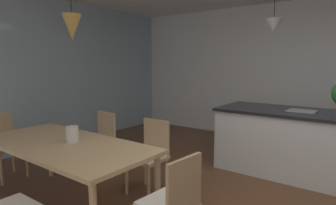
{
  "coord_description": "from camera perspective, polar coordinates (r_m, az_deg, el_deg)",
  "views": [
    {
      "loc": [
        0.8,
        -2.56,
        1.55
      ],
      "look_at": [
        -1.1,
        -0.01,
        1.11
      ],
      "focal_mm": 30.52,
      "sensor_mm": 36.0,
      "label": 1
    }
  ],
  "objects": [
    {
      "name": "dining_table",
      "position": [
        3.23,
        -20.01,
        -8.58
      ],
      "size": [
        2.05,
        0.94,
        0.72
      ],
      "color": "tan",
      "rests_on": "ground_plane"
    },
    {
      "name": "chair_kitchen_end",
      "position": [
        2.33,
        0.61,
        -19.59
      ],
      "size": [
        0.43,
        0.43,
        0.87
      ],
      "color": "tan",
      "rests_on": "ground_plane"
    },
    {
      "name": "chair_far_left",
      "position": [
        4.11,
        -13.6,
        -7.52
      ],
      "size": [
        0.43,
        0.43,
        0.87
      ],
      "color": "tan",
      "rests_on": "ground_plane"
    },
    {
      "name": "kitchen_island",
      "position": [
        4.37,
        24.81,
        -7.3
      ],
      "size": [
        2.22,
        0.95,
        0.91
      ],
      "color": "silver",
      "rests_on": "ground_plane"
    },
    {
      "name": "chair_far_right",
      "position": [
        3.48,
        -3.71,
        -10.15
      ],
      "size": [
        0.4,
        0.4,
        0.87
      ],
      "color": "tan",
      "rests_on": "ground_plane"
    },
    {
      "name": "chair_window_end",
      "position": [
        4.48,
        -29.89,
        -7.1
      ],
      "size": [
        0.43,
        0.43,
        0.87
      ],
      "color": "tan",
      "rests_on": "ground_plane"
    },
    {
      "name": "vase_on_dining_table",
      "position": [
        3.2,
        -18.58,
        -5.99
      ],
      "size": [
        0.13,
        0.13,
        0.17
      ],
      "color": "silver",
      "rests_on": "dining_table"
    },
    {
      "name": "wall_back_kitchen",
      "position": [
        5.88,
        29.01,
        4.93
      ],
      "size": [
        10.0,
        0.12,
        2.7
      ],
      "primitive_type": "cube",
      "color": "white",
      "rests_on": "ground_plane"
    },
    {
      "name": "pendant_over_island_main",
      "position": [
        4.37,
        20.35,
        14.26
      ],
      "size": [
        0.25,
        0.25,
        0.72
      ],
      "color": "black"
    },
    {
      "name": "window_wall_left_glazing",
      "position": [
        5.5,
        -25.57,
        5.01
      ],
      "size": [
        0.06,
        8.4,
        2.7
      ],
      "primitive_type": "cube",
      "color": "#9EB7C6",
      "rests_on": "ground_plane"
    },
    {
      "name": "pendant_over_table",
      "position": [
        3.07,
        -18.61,
        14.09
      ],
      "size": [
        0.19,
        0.19,
        0.93
      ],
      "color": "black"
    }
  ]
}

